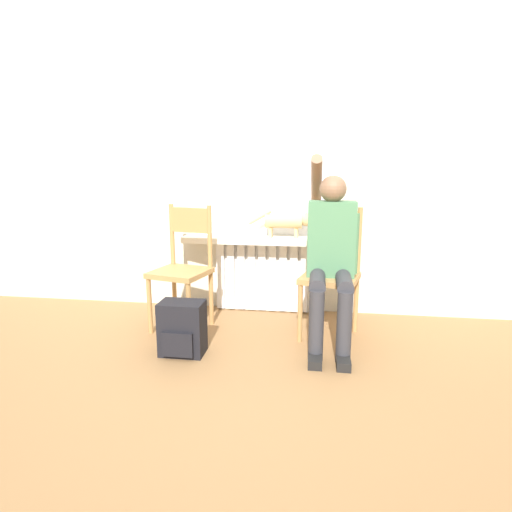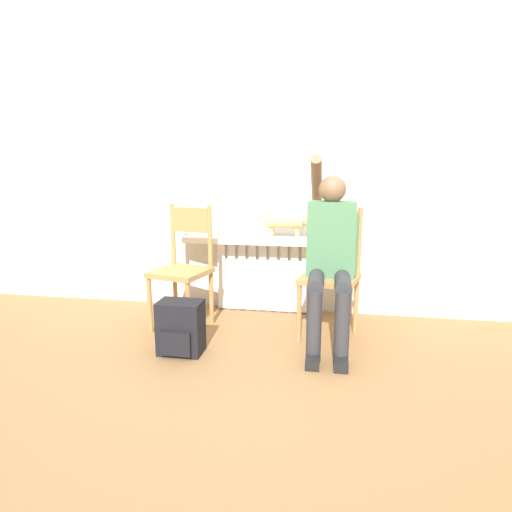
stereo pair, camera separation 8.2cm
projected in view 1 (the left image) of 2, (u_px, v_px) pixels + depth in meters
The scene contains 10 objects.
ground_plane at pixel (239, 368), 2.73m from camera, with size 12.00×12.00×0.00m, color olive.
wall_with_window at pixel (264, 156), 3.65m from camera, with size 7.00×0.06×2.70m.
radiator at pixel (262, 276), 3.78m from camera, with size 0.83×0.08×0.63m.
windowsill at pixel (261, 240), 3.64m from camera, with size 1.34×0.26×0.05m.
window_glass at pixel (263, 170), 3.64m from camera, with size 1.29×0.01×1.12m.
chair_left at pixel (183, 267), 3.35m from camera, with size 0.48×0.48×0.97m.
chair_right at pixel (331, 272), 3.18m from camera, with size 0.48×0.48×0.97m.
person at pixel (331, 251), 3.03m from camera, with size 0.36×0.99×1.35m.
cat at pixel (288, 221), 3.57m from camera, with size 0.54×0.12×0.23m.
backpack at pixel (182, 329), 2.91m from camera, with size 0.30×0.23×0.37m.
Camera 1 is at (0.48, -2.48, 1.26)m, focal length 30.00 mm.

